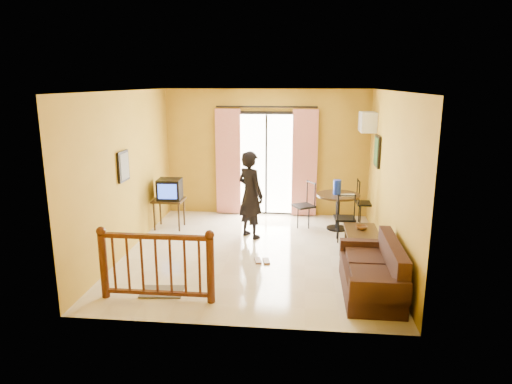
# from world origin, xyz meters

# --- Properties ---
(ground) EXTENTS (5.00, 5.00, 0.00)m
(ground) POSITION_xyz_m (0.00, 0.00, 0.00)
(ground) COLOR beige
(ground) RESTS_ON ground
(room_shell) EXTENTS (5.00, 5.00, 5.00)m
(room_shell) POSITION_xyz_m (0.00, 0.00, 1.70)
(room_shell) COLOR white
(room_shell) RESTS_ON ground
(balcony_door) EXTENTS (2.25, 0.14, 2.46)m
(balcony_door) POSITION_xyz_m (0.00, 2.43, 1.19)
(balcony_door) COLOR black
(balcony_door) RESTS_ON ground
(tv_table) EXTENTS (0.61, 0.51, 0.61)m
(tv_table) POSITION_xyz_m (-1.90, 1.24, 0.53)
(tv_table) COLOR black
(tv_table) RESTS_ON ground
(television) EXTENTS (0.49, 0.46, 0.42)m
(television) POSITION_xyz_m (-1.87, 1.24, 0.82)
(television) COLOR black
(television) RESTS_ON tv_table
(picture_left) EXTENTS (0.05, 0.42, 0.52)m
(picture_left) POSITION_xyz_m (-2.22, -0.20, 1.55)
(picture_left) COLOR black
(picture_left) RESTS_ON room_shell
(dining_table) EXTENTS (0.88, 0.88, 0.73)m
(dining_table) POSITION_xyz_m (1.54, 1.52, 0.58)
(dining_table) COLOR black
(dining_table) RESTS_ON ground
(water_jug) EXTENTS (0.16, 0.16, 0.30)m
(water_jug) POSITION_xyz_m (1.51, 1.51, 0.88)
(water_jug) COLOR #122AAF
(water_jug) RESTS_ON dining_table
(serving_tray) EXTENTS (0.29, 0.20, 0.02)m
(serving_tray) POSITION_xyz_m (1.72, 1.42, 0.74)
(serving_tray) COLOR beige
(serving_tray) RESTS_ON dining_table
(dining_chairs) EXTENTS (1.78, 1.56, 0.95)m
(dining_chairs) POSITION_xyz_m (1.54, 1.43, 0.00)
(dining_chairs) COLOR black
(dining_chairs) RESTS_ON ground
(air_conditioner) EXTENTS (0.31, 0.60, 0.40)m
(air_conditioner) POSITION_xyz_m (2.09, 1.95, 2.15)
(air_conditioner) COLOR white
(air_conditioner) RESTS_ON room_shell
(botanical_print) EXTENTS (0.05, 0.50, 0.60)m
(botanical_print) POSITION_xyz_m (2.22, 1.30, 1.65)
(botanical_print) COLOR black
(botanical_print) RESTS_ON room_shell
(coffee_table) EXTENTS (0.55, 1.00, 0.44)m
(coffee_table) POSITION_xyz_m (1.85, 0.07, 0.30)
(coffee_table) COLOR black
(coffee_table) RESTS_ON ground
(bowl) EXTENTS (0.24, 0.24, 0.06)m
(bowl) POSITION_xyz_m (1.85, 0.18, 0.47)
(bowl) COLOR brown
(bowl) RESTS_ON coffee_table
(sofa) EXTENTS (0.77, 1.64, 0.78)m
(sofa) POSITION_xyz_m (1.85, -1.41, 0.29)
(sofa) COLOR black
(sofa) RESTS_ON ground
(standing_person) EXTENTS (0.73, 0.71, 1.69)m
(standing_person) POSITION_xyz_m (-0.17, 0.86, 0.84)
(standing_person) COLOR black
(standing_person) RESTS_ON ground
(stair_balustrade) EXTENTS (1.63, 0.13, 1.04)m
(stair_balustrade) POSITION_xyz_m (-1.15, -1.90, 0.56)
(stair_balustrade) COLOR #471E0F
(stair_balustrade) RESTS_ON ground
(doormat) EXTENTS (0.63, 0.45, 0.02)m
(doormat) POSITION_xyz_m (-1.16, -1.68, 0.01)
(doormat) COLOR #5E584B
(doormat) RESTS_ON ground
(sandals) EXTENTS (0.29, 0.27, 0.03)m
(sandals) POSITION_xyz_m (0.17, -0.40, 0.01)
(sandals) COLOR brown
(sandals) RESTS_ON ground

